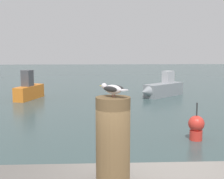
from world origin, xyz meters
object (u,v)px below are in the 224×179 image
object	(u,v)px
mooring_post	(113,140)
boat_grey	(161,89)
seagull	(113,89)
channel_buoy	(196,127)
boat_orange	(30,90)

from	to	relation	value
mooring_post	boat_grey	size ratio (longest dim) A/B	0.28
seagull	channel_buoy	size ratio (longest dim) A/B	0.24
seagull	boat_grey	world-z (taller)	seagull
mooring_post	boat_grey	world-z (taller)	mooring_post
boat_grey	channel_buoy	bearing A→B (deg)	-94.82
boat_orange	channel_buoy	world-z (taller)	boat_orange
seagull	channel_buoy	distance (m)	7.80
seagull	boat_orange	xyz separation A→B (m)	(-4.55, 15.88, -2.14)
mooring_post	channel_buoy	bearing A→B (deg)	64.35
mooring_post	boat_grey	distance (m)	17.04
seagull	boat_orange	distance (m)	16.65
boat_orange	boat_grey	size ratio (longest dim) A/B	0.90
seagull	channel_buoy	world-z (taller)	seagull
boat_orange	boat_grey	world-z (taller)	boat_orange
channel_buoy	mooring_post	bearing A→B (deg)	-115.65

